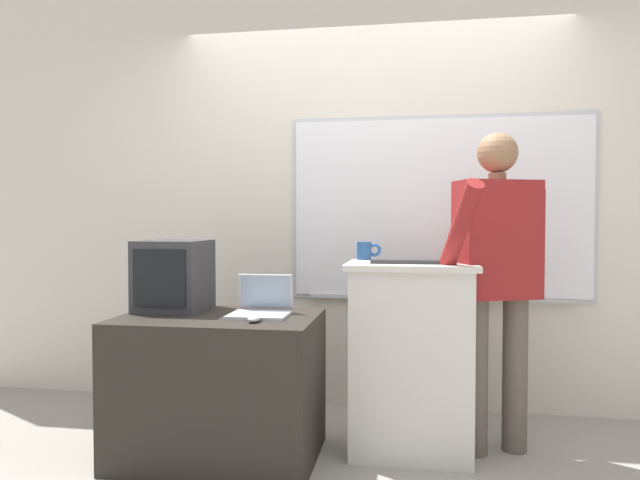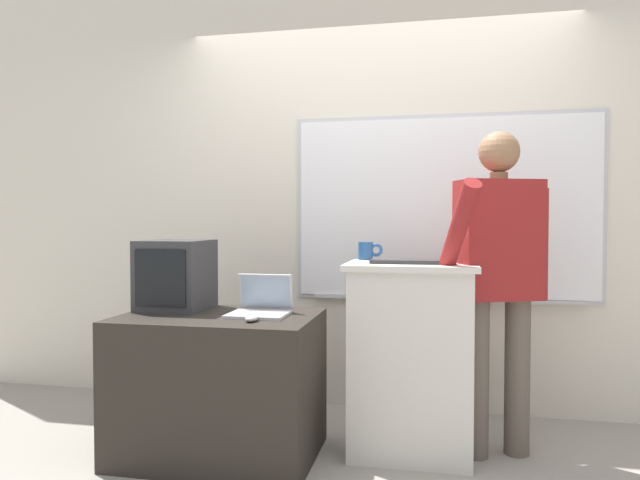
% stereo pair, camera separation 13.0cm
% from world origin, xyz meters
% --- Properties ---
extents(back_wall, '(6.40, 0.17, 2.93)m').
position_xyz_m(back_wall, '(0.02, 1.27, 1.46)').
color(back_wall, beige).
rests_on(back_wall, ground_plane).
extents(lectern_podium, '(0.67, 0.53, 1.01)m').
position_xyz_m(lectern_podium, '(0.26, 0.52, 0.51)').
color(lectern_podium, beige).
rests_on(lectern_podium, ground_plane).
extents(side_desk, '(1.01, 0.68, 0.74)m').
position_xyz_m(side_desk, '(-0.72, 0.27, 0.37)').
color(side_desk, '#28231E').
rests_on(side_desk, ground_plane).
extents(person_presenter, '(0.59, 0.65, 1.69)m').
position_xyz_m(person_presenter, '(0.70, 0.56, 0.98)').
color(person_presenter, brown).
rests_on(person_presenter, ground_plane).
extents(laptop, '(0.30, 0.28, 0.21)m').
position_xyz_m(laptop, '(-0.51, 0.33, 0.79)').
color(laptop, '#B7BABF').
rests_on(laptop, side_desk).
extents(wireless_keyboard, '(0.43, 0.11, 0.02)m').
position_xyz_m(wireless_keyboard, '(0.26, 0.46, 1.02)').
color(wireless_keyboard, '#2D2D30').
rests_on(wireless_keyboard, lectern_podium).
extents(computer_mouse_by_laptop, '(0.06, 0.10, 0.03)m').
position_xyz_m(computer_mouse_by_laptop, '(-0.49, 0.11, 0.76)').
color(computer_mouse_by_laptop, silver).
rests_on(computer_mouse_by_laptop, side_desk).
extents(crt_monitor, '(0.35, 0.37, 0.38)m').
position_xyz_m(crt_monitor, '(-1.03, 0.41, 0.93)').
color(crt_monitor, '#333335').
rests_on(crt_monitor, side_desk).
extents(coffee_mug, '(0.14, 0.08, 0.10)m').
position_xyz_m(coffee_mug, '(-0.00, 0.71, 1.06)').
color(coffee_mug, '#234C84').
rests_on(coffee_mug, lectern_podium).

